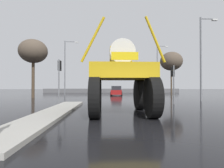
{
  "coord_description": "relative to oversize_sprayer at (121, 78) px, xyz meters",
  "views": [
    {
      "loc": [
        -1.09,
        -5.99,
        1.52
      ],
      "look_at": [
        -0.74,
        6.19,
        1.66
      ],
      "focal_mm": 28.24,
      "sensor_mm": 36.0,
      "label": 1
    }
  ],
  "objects": [
    {
      "name": "roadside_barrier",
      "position": [
        0.31,
        30.39,
        -1.5
      ],
      "size": [
        31.06,
        0.24,
        0.9
      ],
      "primitive_type": "cube",
      "color": "#59595B",
      "rests_on": "ground"
    },
    {
      "name": "bare_tree_left",
      "position": [
        -10.29,
        13.1,
        4.0
      ],
      "size": [
        3.57,
        3.57,
        7.53
      ],
      "color": "#473828",
      "rests_on": "ground"
    },
    {
      "name": "median_island",
      "position": [
        -3.67,
        -0.25,
        -1.88
      ],
      "size": [
        1.6,
        11.77,
        0.15
      ],
      "primitive_type": "cube",
      "color": "#9E9B93",
      "rests_on": "ground"
    },
    {
      "name": "ground_plane",
      "position": [
        0.31,
        14.18,
        -1.95
      ],
      "size": [
        120.0,
        120.0,
        0.0
      ],
      "primitive_type": "plane",
      "color": "black"
    },
    {
      "name": "streetlight_far_right",
      "position": [
        8.55,
        21.98,
        3.01
      ],
      "size": [
        2.05,
        0.24,
        8.97
      ],
      "color": "slate",
      "rests_on": "ground"
    },
    {
      "name": "streetlight_far_left",
      "position": [
        -7.57,
        19.4,
        3.05
      ],
      "size": [
        2.23,
        0.24,
        9.01
      ],
      "color": "slate",
      "rests_on": "ground"
    },
    {
      "name": "traffic_signal_near_right",
      "position": [
        4.88,
        5.1,
        0.43
      ],
      "size": [
        0.24,
        0.54,
        3.27
      ],
      "color": "slate",
      "rests_on": "ground"
    },
    {
      "name": "streetlight_near_right",
      "position": [
        8.82,
        7.66,
        2.73
      ],
      "size": [
        1.77,
        0.24,
        8.48
      ],
      "color": "slate",
      "rests_on": "ground"
    },
    {
      "name": "bare_tree_right",
      "position": [
        10.27,
        20.06,
        3.8
      ],
      "size": [
        3.76,
        3.76,
        7.37
      ],
      "color": "#473828",
      "rests_on": "ground"
    },
    {
      "name": "traffic_signal_near_left",
      "position": [
        -4.78,
        5.09,
        0.78
      ],
      "size": [
        0.24,
        0.54,
        3.75
      ],
      "color": "slate",
      "rests_on": "ground"
    },
    {
      "name": "sedan_ahead",
      "position": [
        0.8,
        19.09,
        -1.24
      ],
      "size": [
        2.16,
        4.23,
        1.52
      ],
      "rotation": [
        0.0,
        0.0,
        1.48
      ],
      "color": "maroon",
      "rests_on": "ground"
    },
    {
      "name": "oversize_sprayer",
      "position": [
        0.0,
        0.0,
        0.0
      ],
      "size": [
        3.98,
        5.16,
        4.79
      ],
      "rotation": [
        0.0,
        0.0,
        1.59
      ],
      "color": "black",
      "rests_on": "ground"
    }
  ]
}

